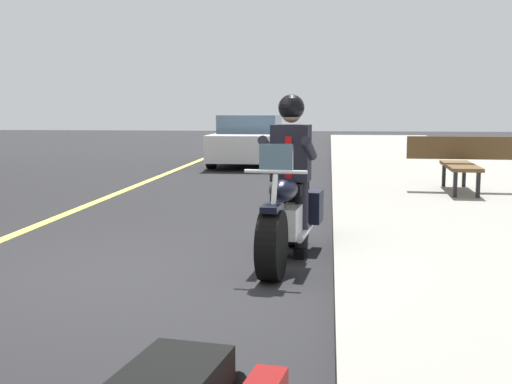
% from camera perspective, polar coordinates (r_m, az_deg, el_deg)
% --- Properties ---
extents(ground_plane, '(80.00, 80.00, 0.00)m').
position_cam_1_polar(ground_plane, '(6.44, -11.46, -7.20)').
color(ground_plane, black).
extents(motorcycle_main, '(2.22, 0.74, 1.26)m').
position_cam_1_polar(motorcycle_main, '(6.92, 2.76, -2.23)').
color(motorcycle_main, black).
rests_on(motorcycle_main, ground_plane).
extents(rider_main, '(0.66, 0.60, 1.74)m').
position_cam_1_polar(rider_main, '(7.04, 3.03, 2.72)').
color(rider_main, black).
rests_on(rider_main, ground_plane).
extents(car_silver, '(4.60, 1.92, 1.40)m').
position_cam_1_polar(car_silver, '(18.76, -0.51, 4.53)').
color(car_silver, white).
rests_on(car_silver, ground_plane).
extents(bench_sidewalk, '(1.82, 1.80, 0.95)m').
position_cam_1_polar(bench_sidewalk, '(12.00, 17.25, 2.74)').
color(bench_sidewalk, brown).
rests_on(bench_sidewalk, sidewalk_curb).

